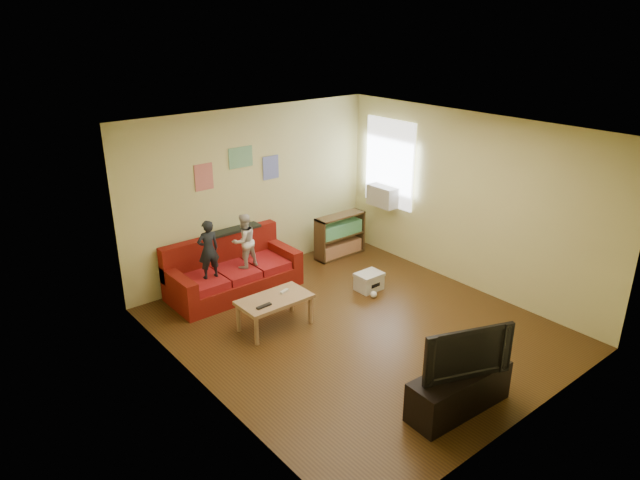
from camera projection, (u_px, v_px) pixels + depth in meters
room_shell at (359, 236)px, 7.30m from camera, size 4.52×5.02×2.72m
sofa at (232, 273)px, 8.76m from camera, size 1.99×0.92×0.88m
child_a at (208, 249)px, 8.16m from camera, size 0.34×0.24×0.88m
child_b at (244, 241)px, 8.52m from camera, size 0.43×0.35×0.84m
coffee_table at (275, 302)px, 7.69m from camera, size 0.99×0.54×0.44m
remote at (264, 306)px, 7.43m from camera, size 0.22×0.07×0.02m
game_controller at (284, 291)px, 7.81m from camera, size 0.15×0.08×0.03m
bookshelf at (340, 238)px, 10.02m from camera, size 0.95×0.28×0.76m
window at (390, 163)px, 9.68m from camera, size 0.04×1.08×1.48m
ac_unit at (383, 196)px, 9.82m from camera, size 0.28×0.55×0.35m
artwork_left at (204, 177)px, 8.44m from camera, size 0.30×0.01×0.40m
artwork_center at (241, 157)px, 8.75m from camera, size 0.42×0.01×0.32m
artwork_right at (271, 167)px, 9.16m from camera, size 0.30×0.01×0.38m
file_box at (369, 281)px, 8.83m from camera, size 0.41×0.31×0.28m
tv_stand at (459, 391)px, 6.12m from camera, size 1.26×0.48×0.46m
television at (463, 349)px, 5.93m from camera, size 0.99×0.49×0.58m
tissue at (374, 295)px, 8.61m from camera, size 0.11×0.11×0.10m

